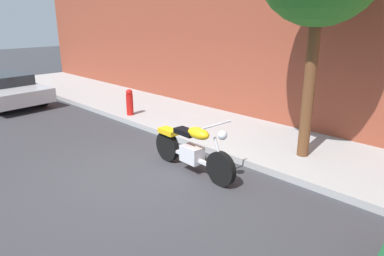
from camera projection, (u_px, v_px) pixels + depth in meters
The scene contains 5 objects.
ground_plane at pixel (147, 173), 6.92m from camera, with size 60.00×60.00×0.00m, color #38383D.
sidewalk at pixel (241, 135), 8.88m from camera, with size 25.19×2.69×0.14m, color #A7A7A7.
motorcycle at pixel (192, 149), 6.85m from camera, with size 2.19×0.70×1.14m.
parked_car_silver at pixel (0, 88), 12.15m from camera, with size 4.21×2.16×1.03m.
fire_hydrant at pixel (130, 104), 10.35m from camera, with size 0.20×0.20×0.91m.
Camera 1 is at (5.11, -3.84, 2.95)m, focal length 33.17 mm.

